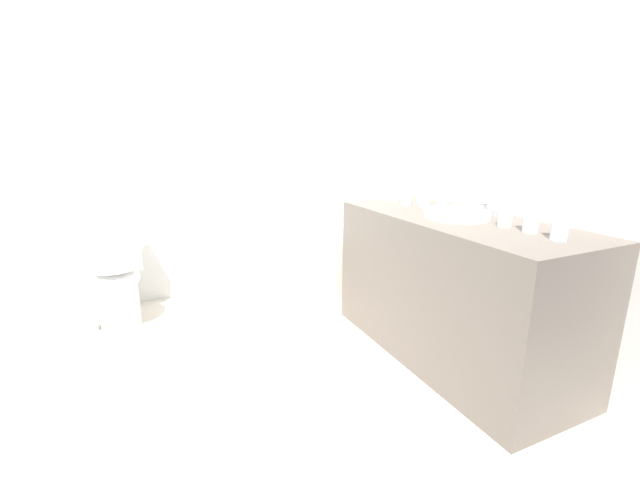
{
  "coord_description": "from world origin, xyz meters",
  "views": [
    {
      "loc": [
        -0.39,
        -2.13,
        1.29
      ],
      "look_at": [
        0.66,
        0.14,
        0.64
      ],
      "focal_mm": 23.08,
      "sensor_mm": 36.0,
      "label": 1
    }
  ],
  "objects_px": {
    "toilet": "(116,277)",
    "water_bottle_0": "(443,196)",
    "water_bottle_2": "(532,212)",
    "drinking_glass_1": "(505,216)",
    "bathtub": "(284,265)",
    "water_bottle_3": "(561,221)",
    "water_bottle_5": "(395,186)",
    "sink_basin": "(457,214)",
    "water_bottle_1": "(425,191)",
    "water_bottle_4": "(422,187)",
    "toilet_paper_roll": "(88,324)",
    "sink_faucet": "(484,209)",
    "drinking_glass_0": "(406,199)"
  },
  "relations": [
    {
      "from": "water_bottle_1",
      "to": "water_bottle_2",
      "type": "relative_size",
      "value": 1.04
    },
    {
      "from": "water_bottle_2",
      "to": "water_bottle_4",
      "type": "relative_size",
      "value": 0.83
    },
    {
      "from": "water_bottle_1",
      "to": "drinking_glass_1",
      "type": "bearing_deg",
      "value": -89.2
    },
    {
      "from": "bathtub",
      "to": "water_bottle_1",
      "type": "relative_size",
      "value": 7.48
    },
    {
      "from": "sink_basin",
      "to": "water_bottle_0",
      "type": "xyz_separation_m",
      "value": [
        0.1,
        0.23,
        0.07
      ]
    },
    {
      "from": "toilet",
      "to": "water_bottle_2",
      "type": "relative_size",
      "value": 3.3
    },
    {
      "from": "water_bottle_5",
      "to": "toilet_paper_roll",
      "type": "relative_size",
      "value": 1.96
    },
    {
      "from": "sink_faucet",
      "to": "water_bottle_1",
      "type": "relative_size",
      "value": 0.69
    },
    {
      "from": "water_bottle_5",
      "to": "bathtub",
      "type": "bearing_deg",
      "value": 132.48
    },
    {
      "from": "water_bottle_0",
      "to": "water_bottle_4",
      "type": "height_order",
      "value": "water_bottle_4"
    },
    {
      "from": "bathtub",
      "to": "water_bottle_4",
      "type": "distance_m",
      "value": 1.28
    },
    {
      "from": "water_bottle_0",
      "to": "drinking_glass_0",
      "type": "xyz_separation_m",
      "value": [
        -0.09,
        0.25,
        -0.05
      ]
    },
    {
      "from": "water_bottle_0",
      "to": "bathtub",
      "type": "bearing_deg",
      "value": 121.81
    },
    {
      "from": "sink_faucet",
      "to": "toilet_paper_roll",
      "type": "relative_size",
      "value": 1.33
    },
    {
      "from": "water_bottle_5",
      "to": "water_bottle_4",
      "type": "bearing_deg",
      "value": -74.7
    },
    {
      "from": "toilet",
      "to": "water_bottle_0",
      "type": "distance_m",
      "value": 2.23
    },
    {
      "from": "water_bottle_1",
      "to": "water_bottle_3",
      "type": "relative_size",
      "value": 1.17
    },
    {
      "from": "water_bottle_5",
      "to": "water_bottle_1",
      "type": "bearing_deg",
      "value": -85.43
    },
    {
      "from": "water_bottle_0",
      "to": "water_bottle_3",
      "type": "height_order",
      "value": "water_bottle_0"
    },
    {
      "from": "water_bottle_0",
      "to": "water_bottle_5",
      "type": "distance_m",
      "value": 0.42
    },
    {
      "from": "bathtub",
      "to": "drinking_glass_1",
      "type": "bearing_deg",
      "value": -68.17
    },
    {
      "from": "water_bottle_4",
      "to": "drinking_glass_0",
      "type": "xyz_separation_m",
      "value": [
        -0.08,
        0.05,
        -0.08
      ]
    },
    {
      "from": "water_bottle_0",
      "to": "drinking_glass_1",
      "type": "height_order",
      "value": "water_bottle_0"
    },
    {
      "from": "bathtub",
      "to": "toilet",
      "type": "xyz_separation_m",
      "value": [
        -1.21,
        0.03,
        0.07
      ]
    },
    {
      "from": "toilet",
      "to": "sink_basin",
      "type": "xyz_separation_m",
      "value": [
        1.77,
        -1.31,
        0.52
      ]
    },
    {
      "from": "toilet",
      "to": "water_bottle_5",
      "type": "bearing_deg",
      "value": 65.4
    },
    {
      "from": "water_bottle_2",
      "to": "drinking_glass_0",
      "type": "bearing_deg",
      "value": 93.57
    },
    {
      "from": "water_bottle_1",
      "to": "water_bottle_4",
      "type": "height_order",
      "value": "water_bottle_4"
    },
    {
      "from": "water_bottle_3",
      "to": "drinking_glass_0",
      "type": "relative_size",
      "value": 2.42
    },
    {
      "from": "water_bottle_1",
      "to": "toilet",
      "type": "bearing_deg",
      "value": 152.09
    },
    {
      "from": "drinking_glass_1",
      "to": "water_bottle_3",
      "type": "bearing_deg",
      "value": -91.51
    },
    {
      "from": "water_bottle_5",
      "to": "toilet_paper_roll",
      "type": "bearing_deg",
      "value": 163.65
    },
    {
      "from": "toilet",
      "to": "water_bottle_3",
      "type": "relative_size",
      "value": 3.72
    },
    {
      "from": "bathtub",
      "to": "sink_faucet",
      "type": "bearing_deg",
      "value": -59.27
    },
    {
      "from": "toilet",
      "to": "toilet_paper_roll",
      "type": "relative_size",
      "value": 6.06
    },
    {
      "from": "water_bottle_4",
      "to": "toilet_paper_roll",
      "type": "height_order",
      "value": "water_bottle_4"
    },
    {
      "from": "bathtub",
      "to": "water_bottle_0",
      "type": "xyz_separation_m",
      "value": [
        0.65,
        -1.05,
        0.66
      ]
    },
    {
      "from": "bathtub",
      "to": "water_bottle_0",
      "type": "relative_size",
      "value": 8.73
    },
    {
      "from": "toilet_paper_roll",
      "to": "sink_faucet",
      "type": "bearing_deg",
      "value": -29.42
    },
    {
      "from": "sink_basin",
      "to": "water_bottle_4",
      "type": "relative_size",
      "value": 1.4
    },
    {
      "from": "water_bottle_2",
      "to": "water_bottle_5",
      "type": "xyz_separation_m",
      "value": [
        -0.04,
        1.05,
        0.01
      ]
    },
    {
      "from": "toilet",
      "to": "drinking_glass_1",
      "type": "xyz_separation_m",
      "value": [
        1.83,
        -1.57,
        0.55
      ]
    },
    {
      "from": "bathtub",
      "to": "water_bottle_3",
      "type": "height_order",
      "value": "bathtub"
    },
    {
      "from": "water_bottle_2",
      "to": "water_bottle_3",
      "type": "relative_size",
      "value": 1.13
    },
    {
      "from": "water_bottle_2",
      "to": "drinking_glass_1",
      "type": "xyz_separation_m",
      "value": [
        -0.0,
        0.15,
        -0.05
      ]
    },
    {
      "from": "water_bottle_1",
      "to": "water_bottle_2",
      "type": "xyz_separation_m",
      "value": [
        0.01,
        -0.75,
        -0.0
      ]
    },
    {
      "from": "sink_basin",
      "to": "toilet_paper_roll",
      "type": "distance_m",
      "value": 2.45
    },
    {
      "from": "bathtub",
      "to": "sink_faucet",
      "type": "height_order",
      "value": "bathtub"
    },
    {
      "from": "water_bottle_4",
      "to": "drinking_glass_0",
      "type": "height_order",
      "value": "water_bottle_4"
    },
    {
      "from": "drinking_glass_1",
      "to": "sink_basin",
      "type": "bearing_deg",
      "value": 102.97
    }
  ]
}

